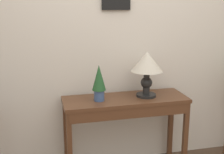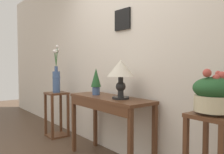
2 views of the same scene
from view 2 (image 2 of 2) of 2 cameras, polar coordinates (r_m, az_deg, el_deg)
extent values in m
cube|color=beige|center=(3.00, 4.24, 7.19)|extent=(9.00, 0.10, 2.80)
cube|color=black|center=(3.05, 2.51, 13.64)|extent=(0.28, 0.02, 0.26)
cube|color=tan|center=(3.05, 2.43, 13.65)|extent=(0.22, 0.01, 0.21)
cube|color=#56331E|center=(2.86, -0.62, -5.14)|extent=(1.20, 0.41, 0.03)
cube|color=#56331E|center=(2.76, -3.73, -6.85)|extent=(1.13, 0.03, 0.10)
cube|color=#56331E|center=(3.31, -9.15, -11.04)|extent=(0.04, 0.04, 0.76)
cube|color=#56331E|center=(2.42, 4.44, -16.36)|extent=(0.04, 0.04, 0.76)
cube|color=#56331E|center=(3.49, -4.04, -10.29)|extent=(0.04, 0.04, 0.76)
cube|color=#56331E|center=(2.65, 10.20, -14.63)|extent=(0.04, 0.04, 0.76)
cylinder|color=black|center=(2.69, 2.10, -5.00)|extent=(0.19, 0.19, 0.02)
cylinder|color=black|center=(2.68, 2.10, -3.53)|extent=(0.07, 0.07, 0.11)
sphere|color=black|center=(2.67, 2.11, -2.31)|extent=(0.11, 0.11, 0.11)
cylinder|color=black|center=(2.67, 2.11, -1.08)|extent=(0.06, 0.06, 0.11)
cone|color=beige|center=(2.66, 2.12, 2.15)|extent=(0.31, 0.31, 0.19)
cylinder|color=#3D5684|center=(3.05, -3.86, -3.31)|extent=(0.10, 0.10, 0.10)
cone|color=#235128|center=(3.03, -3.87, -0.10)|extent=(0.13, 0.13, 0.24)
cube|color=#56331E|center=(3.99, -13.20, -3.83)|extent=(0.32, 0.32, 0.03)
cube|color=#56331E|center=(4.13, -13.08, -13.47)|extent=(0.32, 0.32, 0.03)
cube|color=#56331E|center=(4.11, -15.68, -8.57)|extent=(0.04, 0.04, 0.67)
cube|color=#56331E|center=(3.87, -14.14, -9.28)|extent=(0.04, 0.04, 0.67)
cube|color=#56331E|center=(4.22, -12.22, -8.23)|extent=(0.04, 0.04, 0.67)
cube|color=#56331E|center=(3.98, -10.51, -8.89)|extent=(0.04, 0.04, 0.67)
cylinder|color=#3D5684|center=(3.97, -13.23, -1.16)|extent=(0.12, 0.12, 0.34)
sphere|color=#3D5684|center=(3.97, -13.24, -0.08)|extent=(0.13, 0.13, 0.13)
cylinder|color=#3D5684|center=(3.96, -13.27, 1.92)|extent=(0.05, 0.05, 0.09)
cylinder|color=#2D662D|center=(3.97, -13.50, 4.32)|extent=(0.03, 0.03, 0.25)
sphere|color=white|center=(3.97, -13.72, 6.10)|extent=(0.05, 0.05, 0.05)
cylinder|color=#2D662D|center=(3.94, -13.16, 4.84)|extent=(0.05, 0.01, 0.32)
sphere|color=white|center=(3.93, -13.04, 7.17)|extent=(0.04, 0.04, 0.04)
cylinder|color=#2D662D|center=(3.97, -13.11, 4.39)|extent=(0.01, 0.04, 0.26)
sphere|color=white|center=(3.98, -12.95, 6.23)|extent=(0.07, 0.07, 0.07)
cylinder|color=#2D662D|center=(3.95, -13.36, 4.26)|extent=(0.03, 0.03, 0.24)
sphere|color=white|center=(3.94, -13.45, 6.00)|extent=(0.05, 0.05, 0.05)
cube|color=#56331E|center=(1.91, 23.17, -8.60)|extent=(0.32, 0.32, 0.03)
cylinder|color=beige|center=(1.91, 23.19, -7.87)|extent=(0.13, 0.13, 0.02)
cylinder|color=beige|center=(1.90, 23.23, -5.82)|extent=(0.28, 0.28, 0.12)
ellipsoid|color=#235128|center=(1.88, 23.30, -2.47)|extent=(0.30, 0.30, 0.16)
cylinder|color=#235128|center=(1.86, 23.49, -2.14)|extent=(0.04, 0.05, 0.13)
sphere|color=#B7473D|center=(1.83, 23.71, -0.18)|extent=(0.05, 0.05, 0.05)
cylinder|color=#235128|center=(1.86, 22.58, -1.61)|extent=(0.03, 0.07, 0.17)
sphere|color=#B7473D|center=(1.83, 21.88, 0.91)|extent=(0.06, 0.06, 0.06)
cylinder|color=#235128|center=(1.89, 24.11, -1.91)|extent=(0.06, 0.04, 0.15)
sphere|color=#B7473D|center=(1.88, 24.96, 0.24)|extent=(0.06, 0.06, 0.06)
cylinder|color=#235128|center=(1.90, 23.68, -1.99)|extent=(0.01, 0.05, 0.14)
sphere|color=#B7473D|center=(1.92, 24.08, 0.03)|extent=(0.04, 0.04, 0.04)
cylinder|color=#235128|center=(1.91, 23.72, -1.62)|extent=(0.01, 0.08, 0.16)
sphere|color=#B7473D|center=(1.94, 24.17, 0.75)|extent=(0.04, 0.04, 0.04)
camera|label=1|loc=(3.26, -56.72, 11.41)|focal=49.65mm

